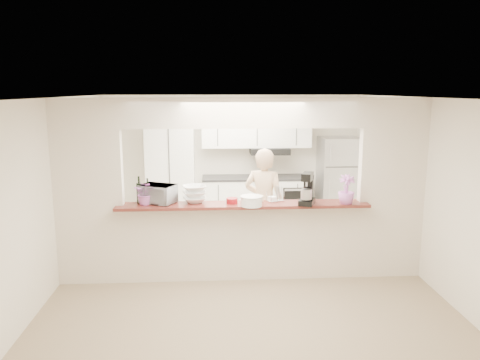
{
  "coord_description": "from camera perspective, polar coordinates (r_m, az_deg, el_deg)",
  "views": [
    {
      "loc": [
        -0.42,
        -6.17,
        2.6
      ],
      "look_at": [
        -0.02,
        0.3,
        1.35
      ],
      "focal_mm": 35.0,
      "sensor_mm": 36.0,
      "label": 1
    }
  ],
  "objects": [
    {
      "name": "flower_right",
      "position": [
        6.42,
        12.86,
        -1.14
      ],
      "size": [
        0.24,
        0.24,
        0.39
      ],
      "primitive_type": "imported",
      "rotation": [
        0.0,
        0.0,
        -0.08
      ],
      "color": "#B46CC8",
      "rests_on": "bar_counter"
    },
    {
      "name": "stand_mixer",
      "position": [
        6.3,
        8.22,
        -1.22
      ],
      "size": [
        0.28,
        0.34,
        0.43
      ],
      "color": "black",
      "rests_on": "bar_counter"
    },
    {
      "name": "tile_overlay",
      "position": [
        8.15,
        -0.4,
        -7.6
      ],
      "size": [
        5.0,
        2.9,
        0.01
      ],
      "primitive_type": "cube",
      "color": "#BDB7AA",
      "rests_on": "floor"
    },
    {
      "name": "floor",
      "position": [
        6.71,
        0.34,
        -11.86
      ],
      "size": [
        6.0,
        6.0,
        0.0
      ],
      "primitive_type": "plane",
      "color": "#9B8669",
      "rests_on": "ground"
    },
    {
      "name": "refrigerator",
      "position": [
        9.32,
        11.91,
        -0.09
      ],
      "size": [
        0.75,
        0.7,
        1.7
      ],
      "primitive_type": "cube",
      "color": "#A3A3A8",
      "rests_on": "floor"
    },
    {
      "name": "plate_stack_a",
      "position": [
        6.17,
        1.4,
        -2.57
      ],
      "size": [
        0.29,
        0.29,
        0.13
      ],
      "color": "white",
      "rests_on": "bar_counter"
    },
    {
      "name": "red_bowl",
      "position": [
        6.32,
        -0.99,
        -2.54
      ],
      "size": [
        0.15,
        0.15,
        0.07
      ],
      "primitive_type": "cylinder",
      "color": "maroon",
      "rests_on": "bar_counter"
    },
    {
      "name": "flower_left",
      "position": [
        6.34,
        -11.43,
        -1.57
      ],
      "size": [
        0.36,
        0.34,
        0.32
      ],
      "primitive_type": "imported",
      "rotation": [
        0.0,
        0.0,
        -0.38
      ],
      "color": "#E076CE",
      "rests_on": "bar_counter"
    },
    {
      "name": "kitchen_cabinets",
      "position": [
        9.04,
        -1.99,
        0.6
      ],
      "size": [
        3.15,
        0.62,
        2.25
      ],
      "color": "white",
      "rests_on": "floor"
    },
    {
      "name": "toaster_oven",
      "position": [
        6.41,
        -9.99,
        -1.68
      ],
      "size": [
        0.55,
        0.47,
        0.25
      ],
      "primitive_type": "imported",
      "rotation": [
        0.0,
        0.0,
        -0.43
      ],
      "color": "#BBBAC0",
      "rests_on": "bar_counter"
    },
    {
      "name": "person",
      "position": [
        7.23,
        2.95,
        -2.97
      ],
      "size": [
        0.74,
        0.63,
        1.72
      ],
      "primitive_type": "imported",
      "rotation": [
        0.0,
        0.0,
        2.73
      ],
      "color": "#DBB58E",
      "rests_on": "floor"
    },
    {
      "name": "utensil_caddy",
      "position": [
        6.44,
        4.33,
        -1.83
      ],
      "size": [
        0.26,
        0.21,
        0.21
      ],
      "color": "silver",
      "rests_on": "bar_counter"
    },
    {
      "name": "wine_bottle_b",
      "position": [
        6.46,
        -12.18,
        -1.51
      ],
      "size": [
        0.07,
        0.07,
        0.37
      ],
      "color": "black",
      "rests_on": "bar_counter"
    },
    {
      "name": "tan_bowl",
      "position": [
        6.45,
        2.16,
        -2.25
      ],
      "size": [
        0.16,
        0.16,
        0.07
      ],
      "primitive_type": "cylinder",
      "color": "beige",
      "rests_on": "bar_counter"
    },
    {
      "name": "wine_bottle_a",
      "position": [
        6.42,
        -11.18,
        -1.63
      ],
      "size": [
        0.07,
        0.07,
        0.34
      ],
      "color": "black",
      "rests_on": "bar_counter"
    },
    {
      "name": "serving_bowls",
      "position": [
        6.38,
        -5.57,
        -1.74
      ],
      "size": [
        0.37,
        0.37,
        0.23
      ],
      "primitive_type": "imported",
      "rotation": [
        0.0,
        0.0,
        0.21
      ],
      "color": "white",
      "rests_on": "bar_counter"
    },
    {
      "name": "partition",
      "position": [
        6.28,
        0.36,
        0.71
      ],
      "size": [
        5.0,
        0.15,
        2.5
      ],
      "color": "silver",
      "rests_on": "floor"
    },
    {
      "name": "plate_stack_b",
      "position": [
        6.18,
        1.43,
        -2.72
      ],
      "size": [
        0.29,
        0.29,
        0.1
      ],
      "color": "white",
      "rests_on": "bar_counter"
    },
    {
      "name": "bar_counter",
      "position": [
        6.5,
        0.35,
        -7.19
      ],
      "size": [
        3.4,
        0.38,
        1.09
      ],
      "color": "silver",
      "rests_on": "floor"
    }
  ]
}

